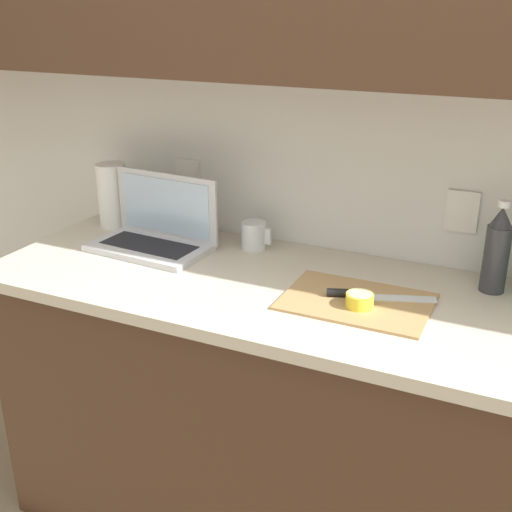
{
  "coord_description": "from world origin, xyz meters",
  "views": [
    {
      "loc": [
        0.34,
        -1.51,
        1.62
      ],
      "look_at": [
        -0.35,
        -0.01,
        0.96
      ],
      "focal_mm": 45.0,
      "sensor_mm": 36.0,
      "label": 1
    }
  ],
  "objects": [
    {
      "name": "wall_back",
      "position": [
        -0.0,
        0.25,
        1.56
      ],
      "size": [
        5.2,
        0.38,
        2.6
      ],
      "color": "white",
      "rests_on": "ground_plane"
    },
    {
      "name": "counter_unit",
      "position": [
        0.02,
        0.0,
        0.45
      ],
      "size": [
        2.29,
        0.65,
        0.88
      ],
      "color": "#472D1E",
      "rests_on": "ground_plane"
    },
    {
      "name": "laptop",
      "position": [
        -0.76,
        0.1,
        0.94
      ],
      "size": [
        0.39,
        0.24,
        0.23
      ],
      "rotation": [
        0.0,
        0.0,
        -0.07
      ],
      "color": "silver",
      "rests_on": "counter_unit"
    },
    {
      "name": "cutting_board",
      "position": [
        -0.06,
        -0.02,
        0.88
      ],
      "size": [
        0.38,
        0.27,
        0.01
      ],
      "primitive_type": "cube",
      "color": "tan",
      "rests_on": "counter_unit"
    },
    {
      "name": "knife",
      "position": [
        -0.05,
        0.0,
        0.9
      ],
      "size": [
        0.28,
        0.12,
        0.02
      ],
      "rotation": [
        0.0,
        0.0,
        0.34
      ],
      "color": "silver",
      "rests_on": "cutting_board"
    },
    {
      "name": "lemon_half_cut",
      "position": [
        -0.04,
        -0.05,
        0.91
      ],
      "size": [
        0.07,
        0.07,
        0.04
      ],
      "color": "yellow",
      "rests_on": "cutting_board"
    },
    {
      "name": "bottle_oil_tall",
      "position": [
        0.25,
        0.21,
        1.0
      ],
      "size": [
        0.07,
        0.07,
        0.26
      ],
      "color": "#333338",
      "rests_on": "counter_unit"
    },
    {
      "name": "measuring_cup",
      "position": [
        -0.47,
        0.22,
        0.92
      ],
      "size": [
        0.1,
        0.08,
        0.09
      ],
      "color": "silver",
      "rests_on": "counter_unit"
    },
    {
      "name": "paper_towel_roll",
      "position": [
        -1.01,
        0.21,
        0.99
      ],
      "size": [
        0.1,
        0.1,
        0.22
      ],
      "color": "white",
      "rests_on": "counter_unit"
    }
  ]
}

